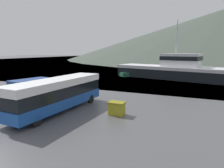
{
  "coord_description": "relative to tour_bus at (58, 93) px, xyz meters",
  "views": [
    {
      "loc": [
        10.0,
        -6.56,
        5.69
      ],
      "look_at": [
        1.09,
        13.62,
        2.0
      ],
      "focal_mm": 32.0,
      "sensor_mm": 36.0,
      "label": 1
    }
  ],
  "objects": [
    {
      "name": "small_boat",
      "position": [
        -1.67,
        28.45,
        -1.33
      ],
      "size": [
        5.67,
        5.59,
        0.85
      ],
      "rotation": [
        0.0,
        0.0,
        2.34
      ],
      "color": "#1E5138",
      "rests_on": "water_surface"
    },
    {
      "name": "delivery_van",
      "position": [
        -4.84,
        2.08,
        -0.4
      ],
      "size": [
        3.32,
        6.43,
        2.57
      ],
      "rotation": [
        0.0,
        0.0,
        -0.21
      ],
      "color": "navy",
      "rests_on": "ground"
    },
    {
      "name": "tour_bus",
      "position": [
        0.0,
        0.0,
        0.0
      ],
      "size": [
        3.03,
        11.15,
        3.09
      ],
      "rotation": [
        0.0,
        0.0,
        -0.04
      ],
      "color": "#194799",
      "rests_on": "ground"
    },
    {
      "name": "water_surface",
      "position": [
        2.1,
        130.78,
        -1.75
      ],
      "size": [
        240.0,
        240.0,
        0.0
      ],
      "primitive_type": "plane",
      "color": "slate",
      "rests_on": "ground"
    },
    {
      "name": "storage_bin",
      "position": [
        5.51,
        1.18,
        -1.15
      ],
      "size": [
        1.46,
        1.03,
        1.18
      ],
      "color": "olive",
      "rests_on": "ground"
    },
    {
      "name": "fishing_boat",
      "position": [
        6.81,
        27.64,
        0.19
      ],
      "size": [
        23.19,
        10.94,
        11.76
      ],
      "rotation": [
        0.0,
        0.0,
        1.33
      ],
      "color": "black",
      "rests_on": "water_surface"
    }
  ]
}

